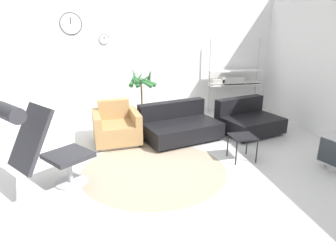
{
  "coord_description": "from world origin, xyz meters",
  "views": [
    {
      "loc": [
        -0.58,
        -4.27,
        2.09
      ],
      "look_at": [
        0.34,
        0.17,
        0.55
      ],
      "focal_mm": 32.0,
      "sensor_mm": 36.0,
      "label": 1
    }
  ],
  "objects_px": {
    "side_table": "(243,139)",
    "potted_plant": "(142,95)",
    "armchair_red": "(116,128)",
    "couch_low": "(179,127)",
    "lounge_chair": "(40,141)",
    "shelf_unit": "(231,80)",
    "couch_second": "(248,121)"
  },
  "relations": [
    {
      "from": "side_table",
      "to": "potted_plant",
      "type": "xyz_separation_m",
      "value": [
        -1.34,
        2.2,
        0.29
      ]
    },
    {
      "from": "armchair_red",
      "to": "couch_low",
      "type": "height_order",
      "value": "armchair_red"
    },
    {
      "from": "couch_low",
      "to": "side_table",
      "type": "distance_m",
      "value": 1.38
    },
    {
      "from": "lounge_chair",
      "to": "shelf_unit",
      "type": "height_order",
      "value": "shelf_unit"
    },
    {
      "from": "lounge_chair",
      "to": "side_table",
      "type": "height_order",
      "value": "lounge_chair"
    },
    {
      "from": "lounge_chair",
      "to": "potted_plant",
      "type": "distance_m",
      "value": 3.08
    },
    {
      "from": "lounge_chair",
      "to": "armchair_red",
      "type": "bearing_deg",
      "value": 111.72
    },
    {
      "from": "armchair_red",
      "to": "couch_low",
      "type": "bearing_deg",
      "value": 173.15
    },
    {
      "from": "potted_plant",
      "to": "lounge_chair",
      "type": "bearing_deg",
      "value": -120.89
    },
    {
      "from": "couch_second",
      "to": "potted_plant",
      "type": "bearing_deg",
      "value": -42.08
    },
    {
      "from": "lounge_chair",
      "to": "armchair_red",
      "type": "height_order",
      "value": "lounge_chair"
    },
    {
      "from": "couch_low",
      "to": "couch_second",
      "type": "height_order",
      "value": "same"
    },
    {
      "from": "couch_low",
      "to": "couch_second",
      "type": "relative_size",
      "value": 1.2
    },
    {
      "from": "couch_low",
      "to": "potted_plant",
      "type": "distance_m",
      "value": 1.27
    },
    {
      "from": "side_table",
      "to": "shelf_unit",
      "type": "height_order",
      "value": "shelf_unit"
    },
    {
      "from": "lounge_chair",
      "to": "shelf_unit",
      "type": "relative_size",
      "value": 0.7
    },
    {
      "from": "armchair_red",
      "to": "side_table",
      "type": "bearing_deg",
      "value": 143.65
    },
    {
      "from": "lounge_chair",
      "to": "shelf_unit",
      "type": "xyz_separation_m",
      "value": [
        3.8,
        3.05,
        0.11
      ]
    },
    {
      "from": "couch_low",
      "to": "side_table",
      "type": "height_order",
      "value": "couch_low"
    },
    {
      "from": "couch_second",
      "to": "potted_plant",
      "type": "distance_m",
      "value": 2.3
    },
    {
      "from": "couch_second",
      "to": "shelf_unit",
      "type": "bearing_deg",
      "value": -113.48
    },
    {
      "from": "armchair_red",
      "to": "side_table",
      "type": "height_order",
      "value": "armchair_red"
    },
    {
      "from": "potted_plant",
      "to": "shelf_unit",
      "type": "xyz_separation_m",
      "value": [
        2.22,
        0.4,
        0.19
      ]
    },
    {
      "from": "side_table",
      "to": "potted_plant",
      "type": "bearing_deg",
      "value": 121.4
    },
    {
      "from": "lounge_chair",
      "to": "shelf_unit",
      "type": "distance_m",
      "value": 4.87
    },
    {
      "from": "armchair_red",
      "to": "couch_second",
      "type": "distance_m",
      "value": 2.64
    },
    {
      "from": "lounge_chair",
      "to": "couch_low",
      "type": "relative_size",
      "value": 0.79
    },
    {
      "from": "armchair_red",
      "to": "potted_plant",
      "type": "bearing_deg",
      "value": -126.27
    },
    {
      "from": "couch_second",
      "to": "shelf_unit",
      "type": "xyz_separation_m",
      "value": [
        0.19,
        1.4,
        0.6
      ]
    },
    {
      "from": "potted_plant",
      "to": "couch_second",
      "type": "bearing_deg",
      "value": -26.39
    },
    {
      "from": "lounge_chair",
      "to": "couch_second",
      "type": "xyz_separation_m",
      "value": [
        3.61,
        1.64,
        -0.5
      ]
    },
    {
      "from": "lounge_chair",
      "to": "potted_plant",
      "type": "bearing_deg",
      "value": 111.65
    }
  ]
}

